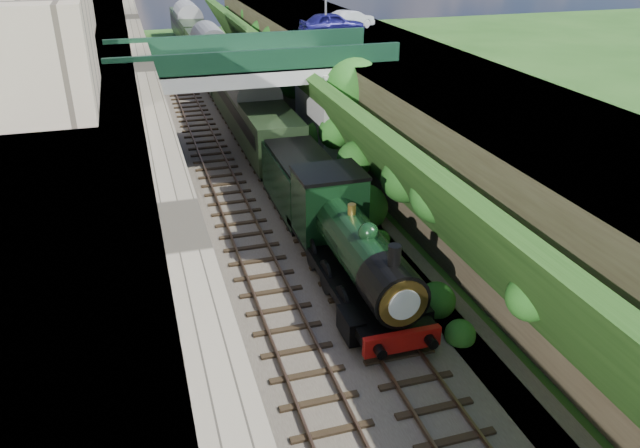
# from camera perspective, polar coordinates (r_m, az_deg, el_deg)

# --- Properties ---
(ground) EXTENTS (160.00, 160.00, 0.00)m
(ground) POSITION_cam_1_polar(r_m,az_deg,el_deg) (19.00, 7.92, -18.99)
(ground) COLOR #1E4714
(ground) RESTS_ON ground
(trackbed) EXTENTS (10.00, 90.00, 0.20)m
(trackbed) POSITION_cam_1_polar(r_m,az_deg,el_deg) (35.20, -5.49, 3.67)
(trackbed) COLOR #473F38
(trackbed) RESTS_ON ground
(retaining_wall) EXTENTS (1.00, 90.00, 7.00)m
(retaining_wall) POSITION_cam_1_polar(r_m,az_deg,el_deg) (33.50, -15.06, 7.91)
(retaining_wall) COLOR #756B56
(retaining_wall) RESTS_ON ground
(street_plateau_left) EXTENTS (6.00, 90.00, 7.00)m
(street_plateau_left) POSITION_cam_1_polar(r_m,az_deg,el_deg) (33.60, -21.03, 7.12)
(street_plateau_left) COLOR #262628
(street_plateau_left) RESTS_ON ground
(street_plateau_right) EXTENTS (8.00, 90.00, 6.25)m
(street_plateau_right) POSITION_cam_1_polar(r_m,az_deg,el_deg) (37.11, 9.01, 9.59)
(street_plateau_right) COLOR #262628
(street_plateau_right) RESTS_ON ground
(embankment_slope) EXTENTS (4.60, 90.00, 6.37)m
(embankment_slope) POSITION_cam_1_polar(r_m,az_deg,el_deg) (35.27, 2.53, 8.51)
(embankment_slope) COLOR #1E4714
(embankment_slope) RESTS_ON ground
(track_left) EXTENTS (2.50, 90.00, 0.20)m
(track_left) POSITION_cam_1_polar(r_m,az_deg,el_deg) (34.84, -8.72, 3.50)
(track_left) COLOR black
(track_left) RESTS_ON trackbed
(track_right) EXTENTS (2.50, 90.00, 0.20)m
(track_right) POSITION_cam_1_polar(r_m,az_deg,el_deg) (35.38, -3.59, 4.11)
(track_right) COLOR black
(track_right) RESTS_ON trackbed
(road_bridge) EXTENTS (16.00, 6.40, 7.25)m
(road_bridge) POSITION_cam_1_polar(r_m,az_deg,el_deg) (37.87, -5.60, 11.60)
(road_bridge) COLOR gray
(road_bridge) RESTS_ON ground
(building_near) EXTENTS (4.00, 8.00, 4.00)m
(building_near) POSITION_cam_1_polar(r_m,az_deg,el_deg) (26.57, -24.54, 14.27)
(building_near) COLOR gray
(building_near) RESTS_ON street_plateau_left
(tree) EXTENTS (3.60, 3.80, 6.60)m
(tree) POSITION_cam_1_polar(r_m,az_deg,el_deg) (36.42, 3.13, 12.04)
(tree) COLOR black
(tree) RESTS_ON ground
(car_blue) EXTENTS (4.68, 2.17, 1.55)m
(car_blue) POSITION_cam_1_polar(r_m,az_deg,el_deg) (45.25, 1.12, 17.85)
(car_blue) COLOR navy
(car_blue) RESTS_ON street_plateau_right
(car_silver) EXTENTS (4.21, 3.17, 1.33)m
(car_silver) POSITION_cam_1_polar(r_m,az_deg,el_deg) (48.10, 2.77, 18.17)
(car_silver) COLOR silver
(car_silver) RESTS_ON street_plateau_right
(locomotive) EXTENTS (3.10, 10.22, 3.83)m
(locomotive) POSITION_cam_1_polar(r_m,az_deg,el_deg) (24.32, 2.96, -2.22)
(locomotive) COLOR black
(locomotive) RESTS_ON trackbed
(tender) EXTENTS (2.70, 6.00, 3.05)m
(tender) POSITION_cam_1_polar(r_m,az_deg,el_deg) (30.79, -1.66, 3.51)
(tender) COLOR black
(tender) RESTS_ON trackbed
(coach_front) EXTENTS (2.90, 18.00, 3.70)m
(coach_front) POSITION_cam_1_polar(r_m,az_deg,el_deg) (42.31, -6.30, 10.25)
(coach_front) COLOR black
(coach_front) RESTS_ON trackbed
(coach_middle) EXTENTS (2.90, 18.00, 3.70)m
(coach_middle) POSITION_cam_1_polar(r_m,az_deg,el_deg) (60.42, -9.90, 14.73)
(coach_middle) COLOR black
(coach_middle) RESTS_ON trackbed
(coach_rear) EXTENTS (2.90, 18.00, 3.70)m
(coach_rear) POSITION_cam_1_polar(r_m,az_deg,el_deg) (78.86, -11.90, 17.11)
(coach_rear) COLOR black
(coach_rear) RESTS_ON trackbed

